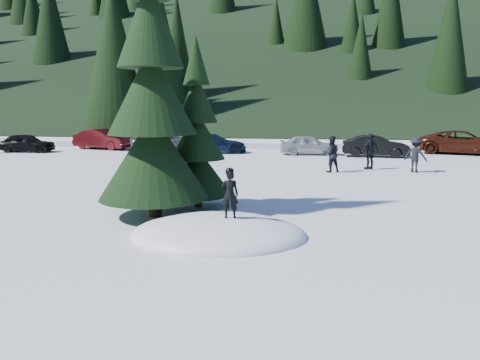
# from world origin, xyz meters

# --- Properties ---
(ground) EXTENTS (200.00, 200.00, 0.00)m
(ground) POSITION_xyz_m (0.00, 0.00, 0.00)
(ground) COLOR white
(ground) RESTS_ON ground
(snow_mound) EXTENTS (4.48, 3.52, 0.96)m
(snow_mound) POSITION_xyz_m (0.00, 0.00, 0.00)
(snow_mound) COLOR white
(snow_mound) RESTS_ON ground
(forest_hillside) EXTENTS (200.00, 60.00, 25.00)m
(forest_hillside) POSITION_xyz_m (0.00, 54.00, 12.50)
(forest_hillside) COLOR black
(forest_hillside) RESTS_ON ground
(spruce_tall) EXTENTS (3.20, 3.20, 8.60)m
(spruce_tall) POSITION_xyz_m (-2.20, 1.80, 3.32)
(spruce_tall) COLOR black
(spruce_tall) RESTS_ON ground
(spruce_short) EXTENTS (2.20, 2.20, 5.37)m
(spruce_short) POSITION_xyz_m (-1.20, 3.20, 2.10)
(spruce_short) COLOR black
(spruce_short) RESTS_ON ground
(child_skier) EXTENTS (0.46, 0.33, 1.19)m
(child_skier) POSITION_xyz_m (0.30, -0.04, 1.07)
(child_skier) COLOR black
(child_skier) RESTS_ON snow_mound
(adult_0) EXTENTS (1.03, 0.93, 1.74)m
(adult_0) POSITION_xyz_m (3.56, 11.44, 0.87)
(adult_0) COLOR black
(adult_0) RESTS_ON ground
(adult_1) EXTENTS (1.12, 0.95, 1.80)m
(adult_1) POSITION_xyz_m (5.57, 12.64, 0.90)
(adult_1) COLOR black
(adult_1) RESTS_ON ground
(adult_2) EXTENTS (1.25, 1.09, 1.68)m
(adult_2) POSITION_xyz_m (7.60, 11.89, 0.84)
(adult_2) COLOR black
(adult_2) RESTS_ON ground
(car_0) EXTENTS (3.76, 1.66, 1.26)m
(car_0) POSITION_xyz_m (-16.29, 18.38, 0.63)
(car_0) COLOR black
(car_0) RESTS_ON ground
(car_1) EXTENTS (4.59, 2.60, 1.43)m
(car_1) POSITION_xyz_m (-11.95, 20.93, 0.72)
(car_1) COLOR #3C0A0C
(car_1) RESTS_ON ground
(car_2) EXTENTS (5.28, 3.76, 1.34)m
(car_2) POSITION_xyz_m (-7.02, 19.94, 0.67)
(car_2) COLOR #4D4F55
(car_2) RESTS_ON ground
(car_3) EXTENTS (4.69, 2.64, 1.28)m
(car_3) POSITION_xyz_m (-3.60, 19.29, 0.64)
(car_3) COLOR black
(car_3) RESTS_ON ground
(car_4) EXTENTS (3.83, 1.69, 1.28)m
(car_4) POSITION_xyz_m (2.70, 19.06, 0.64)
(car_4) COLOR #999DA2
(car_4) RESTS_ON ground
(car_5) EXTENTS (4.14, 1.75, 1.33)m
(car_5) POSITION_xyz_m (6.77, 18.34, 0.66)
(car_5) COLOR black
(car_5) RESTS_ON ground
(car_6) EXTENTS (5.94, 4.04, 1.51)m
(car_6) POSITION_xyz_m (12.72, 20.70, 0.76)
(car_6) COLOR #3C150A
(car_6) RESTS_ON ground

